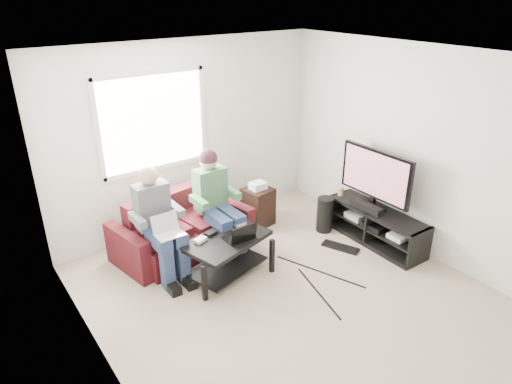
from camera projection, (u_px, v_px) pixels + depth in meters
floor at (292, 298)px, 5.10m from camera, size 4.50×4.50×0.00m
ceiling at (302, 59)px, 4.02m from camera, size 4.50×4.50×0.00m
wall_back at (189, 137)px, 6.22m from camera, size 4.50×0.00×4.50m
wall_left at (99, 257)px, 3.49m from camera, size 0.00×4.50×4.50m
wall_right at (419, 153)px, 5.64m from camera, size 0.00×4.50×4.50m
window at (153, 122)px, 5.81m from camera, size 1.48×0.04×1.28m
sofa at (181, 231)px, 5.89m from camera, size 1.76×0.98×0.77m
person_left at (158, 219)px, 5.31m from camera, size 0.40×0.71×1.31m
person_right at (216, 197)px, 5.73m from camera, size 0.40×0.71×1.35m
laptop_silver at (169, 230)px, 5.13m from camera, size 0.37×0.30×0.24m
coffee_table at (227, 248)px, 5.38m from camera, size 1.12×0.84×0.50m
laptop_black at (239, 229)px, 5.28m from camera, size 0.40×0.33×0.24m
controller_a at (200, 240)px, 5.25m from camera, size 0.16×0.13×0.04m
controller_b at (211, 233)px, 5.39m from camera, size 0.16×0.12×0.04m
controller_c at (240, 225)px, 5.59m from camera, size 0.16×0.13×0.04m
tv_stand at (375, 228)px, 6.14m from camera, size 0.47×1.44×0.48m
tv at (375, 176)px, 5.91m from camera, size 0.12×1.10×0.81m
soundbar at (366, 207)px, 6.02m from camera, size 0.12×0.50×0.10m
drink_cup at (341, 191)px, 6.44m from camera, size 0.08×0.08×0.12m
console_white at (401, 235)px, 5.82m from camera, size 0.30×0.22×0.06m
console_grey at (359, 214)px, 6.33m from camera, size 0.34×0.26×0.08m
console_black at (379, 224)px, 6.07m from camera, size 0.38×0.30×0.07m
subwoofer at (325, 214)px, 6.41m from camera, size 0.22×0.22×0.51m
keyboard_floor at (340, 247)px, 6.07m from camera, size 0.34×0.52×0.03m
end_table at (258, 205)px, 6.57m from camera, size 0.38×0.38×0.66m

